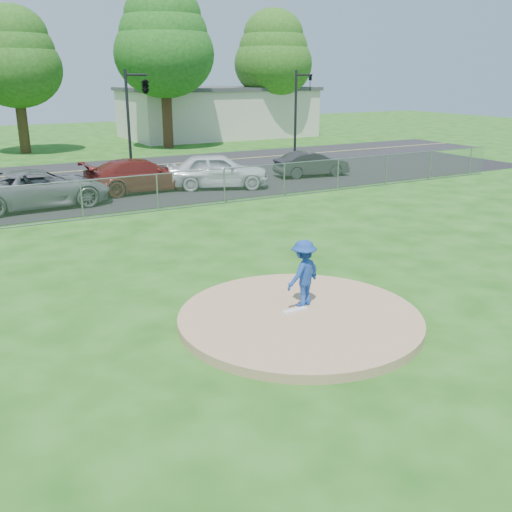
{
  "coord_description": "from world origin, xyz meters",
  "views": [
    {
      "loc": [
        -6.5,
        -9.71,
        5.24
      ],
      "look_at": [
        0.0,
        2.0,
        1.0
      ],
      "focal_mm": 40.0,
      "sensor_mm": 36.0,
      "label": 1
    }
  ],
  "objects_px": {
    "pitcher": "(303,273)",
    "parked_car_darkred": "(141,175)",
    "parked_car_charcoal": "(312,164)",
    "tree_center": "(14,57)",
    "tree_right": "(164,41)",
    "traffic_signal_right": "(299,106)",
    "commercial_building": "(217,112)",
    "parked_car_gray": "(40,188)",
    "parked_car_pearl": "(218,171)",
    "traffic_signal_center": "(143,88)",
    "tree_far_right": "(273,54)"
  },
  "relations": [
    {
      "from": "parked_car_darkred",
      "to": "tree_right",
      "type": "bearing_deg",
      "value": -27.55
    },
    {
      "from": "tree_center",
      "to": "traffic_signal_right",
      "type": "bearing_deg",
      "value": -38.22
    },
    {
      "from": "parked_car_gray",
      "to": "parked_car_darkred",
      "type": "bearing_deg",
      "value": -78.28
    },
    {
      "from": "traffic_signal_center",
      "to": "parked_car_charcoal",
      "type": "distance_m",
      "value": 10.21
    },
    {
      "from": "parked_car_gray",
      "to": "parked_car_pearl",
      "type": "xyz_separation_m",
      "value": [
        8.29,
        0.27,
        0.05
      ]
    },
    {
      "from": "commercial_building",
      "to": "tree_far_right",
      "type": "relative_size",
      "value": 1.53
    },
    {
      "from": "tree_center",
      "to": "tree_right",
      "type": "distance_m",
      "value": 10.27
    },
    {
      "from": "commercial_building",
      "to": "tree_center",
      "type": "xyz_separation_m",
      "value": [
        -17.0,
        -4.0,
        4.31
      ]
    },
    {
      "from": "tree_center",
      "to": "parked_car_charcoal",
      "type": "distance_m",
      "value": 22.53
    },
    {
      "from": "parked_car_gray",
      "to": "commercial_building",
      "type": "bearing_deg",
      "value": -42.2
    },
    {
      "from": "tree_center",
      "to": "traffic_signal_center",
      "type": "xyz_separation_m",
      "value": [
        4.97,
        -12.0,
        -1.86
      ]
    },
    {
      "from": "parked_car_darkred",
      "to": "parked_car_charcoal",
      "type": "xyz_separation_m",
      "value": [
        9.5,
        -0.31,
        -0.11
      ]
    },
    {
      "from": "parked_car_gray",
      "to": "parked_car_pearl",
      "type": "height_order",
      "value": "parked_car_pearl"
    },
    {
      "from": "pitcher",
      "to": "parked_car_pearl",
      "type": "xyz_separation_m",
      "value": [
        4.93,
        14.94,
        -0.13
      ]
    },
    {
      "from": "commercial_building",
      "to": "tree_far_right",
      "type": "xyz_separation_m",
      "value": [
        4.0,
        -3.0,
        4.9
      ]
    },
    {
      "from": "parked_car_gray",
      "to": "parked_car_pearl",
      "type": "bearing_deg",
      "value": -90.64
    },
    {
      "from": "tree_center",
      "to": "tree_far_right",
      "type": "xyz_separation_m",
      "value": [
        21.0,
        1.0,
        0.59
      ]
    },
    {
      "from": "parked_car_gray",
      "to": "parked_car_darkred",
      "type": "distance_m",
      "value": 4.87
    },
    {
      "from": "pitcher",
      "to": "parked_car_charcoal",
      "type": "distance_m",
      "value": 18.98
    },
    {
      "from": "tree_center",
      "to": "parked_car_charcoal",
      "type": "relative_size",
      "value": 2.45
    },
    {
      "from": "tree_far_right",
      "to": "parked_car_darkred",
      "type": "distance_m",
      "value": 26.92
    },
    {
      "from": "commercial_building",
      "to": "parked_car_darkred",
      "type": "xyz_separation_m",
      "value": [
        -14.29,
        -21.73,
        -1.38
      ]
    },
    {
      "from": "traffic_signal_center",
      "to": "parked_car_charcoal",
      "type": "height_order",
      "value": "traffic_signal_center"
    },
    {
      "from": "traffic_signal_center",
      "to": "tree_far_right",
      "type": "bearing_deg",
      "value": 39.04
    },
    {
      "from": "tree_right",
      "to": "pitcher",
      "type": "distance_m",
      "value": 33.43
    },
    {
      "from": "tree_right",
      "to": "parked_car_charcoal",
      "type": "relative_size",
      "value": 2.89
    },
    {
      "from": "tree_center",
      "to": "parked_car_gray",
      "type": "xyz_separation_m",
      "value": [
        -2.02,
        -18.92,
        -5.67
      ]
    },
    {
      "from": "pitcher",
      "to": "parked_car_charcoal",
      "type": "height_order",
      "value": "pitcher"
    },
    {
      "from": "parked_car_charcoal",
      "to": "parked_car_pearl",
      "type": "bearing_deg",
      "value": 103.11
    },
    {
      "from": "traffic_signal_right",
      "to": "tree_right",
      "type": "bearing_deg",
      "value": 117.64
    },
    {
      "from": "pitcher",
      "to": "parked_car_darkred",
      "type": "height_order",
      "value": "pitcher"
    },
    {
      "from": "tree_right",
      "to": "traffic_signal_right",
      "type": "bearing_deg",
      "value": -62.36
    },
    {
      "from": "commercial_building",
      "to": "pitcher",
      "type": "bearing_deg",
      "value": -112.61
    },
    {
      "from": "commercial_building",
      "to": "tree_center",
      "type": "distance_m",
      "value": 17.99
    },
    {
      "from": "traffic_signal_center",
      "to": "traffic_signal_right",
      "type": "distance_m",
      "value": 10.34
    },
    {
      "from": "parked_car_gray",
      "to": "parked_car_darkred",
      "type": "height_order",
      "value": "parked_car_gray"
    },
    {
      "from": "pitcher",
      "to": "parked_car_gray",
      "type": "distance_m",
      "value": 15.05
    },
    {
      "from": "traffic_signal_center",
      "to": "pitcher",
      "type": "relative_size",
      "value": 3.6
    },
    {
      "from": "commercial_building",
      "to": "pitcher",
      "type": "distance_m",
      "value": 40.74
    },
    {
      "from": "tree_right",
      "to": "parked_car_charcoal",
      "type": "distance_m",
      "value": 17.62
    },
    {
      "from": "parked_car_gray",
      "to": "tree_far_right",
      "type": "bearing_deg",
      "value": -51.64
    },
    {
      "from": "parked_car_darkred",
      "to": "parked_car_pearl",
      "type": "height_order",
      "value": "parked_car_pearl"
    },
    {
      "from": "commercial_building",
      "to": "traffic_signal_right",
      "type": "bearing_deg",
      "value": -96.29
    },
    {
      "from": "pitcher",
      "to": "parked_car_gray",
      "type": "xyz_separation_m",
      "value": [
        -3.36,
        14.67,
        -0.18
      ]
    },
    {
      "from": "tree_far_right",
      "to": "parked_car_pearl",
      "type": "distance_m",
      "value": 25.33
    },
    {
      "from": "pitcher",
      "to": "parked_car_darkred",
      "type": "xyz_separation_m",
      "value": [
        1.36,
        15.87,
        -0.19
      ]
    },
    {
      "from": "commercial_building",
      "to": "parked_car_gray",
      "type": "height_order",
      "value": "commercial_building"
    },
    {
      "from": "tree_right",
      "to": "parked_car_darkred",
      "type": "height_order",
      "value": "tree_right"
    },
    {
      "from": "parked_car_charcoal",
      "to": "tree_center",
      "type": "bearing_deg",
      "value": 41.25
    },
    {
      "from": "parked_car_charcoal",
      "to": "tree_far_right",
      "type": "bearing_deg",
      "value": -17.65
    }
  ]
}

